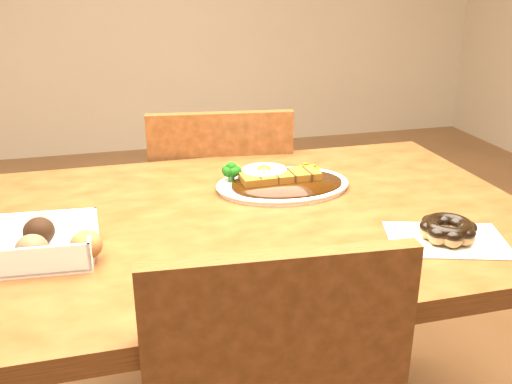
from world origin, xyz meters
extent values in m
cube|color=#48260E|center=(0.00, 0.00, 0.73)|extent=(1.20, 0.80, 0.04)
cylinder|color=#48260E|center=(-0.54, 0.34, 0.35)|extent=(0.06, 0.06, 0.71)
cylinder|color=#48260E|center=(0.54, 0.34, 0.35)|extent=(0.06, 0.06, 0.71)
cube|color=#48260E|center=(0.04, 0.60, 0.43)|extent=(0.47, 0.47, 0.04)
cylinder|color=#48260E|center=(0.24, 0.75, 0.21)|extent=(0.04, 0.04, 0.41)
cylinder|color=#48260E|center=(-0.10, 0.79, 0.21)|extent=(0.04, 0.04, 0.41)
cylinder|color=#48260E|center=(0.19, 0.41, 0.21)|extent=(0.04, 0.04, 0.41)
cylinder|color=#48260E|center=(-0.15, 0.45, 0.21)|extent=(0.04, 0.04, 0.41)
cube|color=#48260E|center=(0.02, 0.41, 0.67)|extent=(0.40, 0.08, 0.40)
cube|color=#48260E|center=(-0.06, -0.41, 0.67)|extent=(0.40, 0.06, 0.40)
ellipsoid|color=white|center=(0.11, 0.12, 0.76)|extent=(0.31, 0.23, 0.01)
ellipsoid|color=black|center=(0.11, 0.11, 0.77)|extent=(0.27, 0.19, 0.01)
cube|color=#6B380C|center=(0.10, 0.13, 0.78)|extent=(0.19, 0.07, 0.02)
ellipsoid|color=white|center=(0.07, 0.15, 0.79)|extent=(0.11, 0.10, 0.01)
ellipsoid|color=#FFB214|center=(0.07, 0.15, 0.79)|extent=(0.04, 0.04, 0.02)
cube|color=white|center=(-0.42, -0.09, 0.78)|extent=(0.21, 0.17, 0.05)
ellipsoid|color=black|center=(-0.42, -0.12, 0.78)|extent=(0.06, 0.06, 0.05)
ellipsoid|color=brown|center=(-0.33, -0.13, 0.78)|extent=(0.06, 0.06, 0.05)
ellipsoid|color=black|center=(-0.41, -0.05, 0.78)|extent=(0.06, 0.06, 0.05)
cube|color=silver|center=(0.33, -0.22, 0.75)|extent=(0.25, 0.21, 0.00)
torus|color=olive|center=(0.33, -0.22, 0.77)|extent=(0.13, 0.13, 0.03)
torus|color=black|center=(0.33, -0.22, 0.78)|extent=(0.12, 0.12, 0.02)
camera|label=1|loc=(-0.27, -1.07, 1.23)|focal=40.00mm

